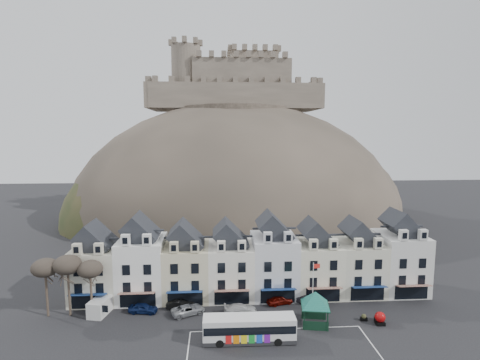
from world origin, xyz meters
name	(u,v)px	position (x,y,z in m)	size (l,w,h in m)	color
ground	(265,352)	(0.00, 0.00, 0.00)	(300.00, 300.00, 0.00)	black
coach_bay_markings	(281,345)	(2.00, 1.25, 0.00)	(22.00, 7.50, 0.01)	silver
townhouse_terrace	(253,261)	(0.15, 15.97, 5.30)	(54.40, 9.35, 11.80)	beige
castle_hill	(239,217)	(1.25, 68.95, 0.11)	(100.00, 76.00, 68.00)	#353029
castle	(235,83)	(0.51, 75.93, 40.19)	(50.20, 22.20, 22.00)	brown
tree_left_far	(45,268)	(-29.00, 10.50, 6.90)	(3.61, 3.61, 8.24)	#352D21
tree_left_mid	(67,265)	(-26.00, 10.50, 7.24)	(3.78, 3.78, 8.64)	#352D21
tree_left_near	(90,270)	(-23.00, 10.50, 6.55)	(3.43, 3.43, 7.84)	#352D21
bus	(249,327)	(-1.67, 2.45, 1.75)	(11.25, 2.77, 3.17)	#262628
bus_shelter	(315,299)	(7.33, 5.79, 3.57)	(7.14, 7.14, 4.60)	black
red_buoy	(380,318)	(16.00, 5.33, 0.88)	(1.38, 1.38, 1.71)	black
flagpole	(314,284)	(8.08, 9.58, 4.09)	(1.03, 0.21, 7.16)	silver
white_van	(102,305)	(-21.79, 11.15, 1.12)	(3.10, 5.22, 2.23)	silver
planter_west	(379,317)	(16.26, 6.33, 0.51)	(1.12, 0.74, 1.06)	black
planter_east	(364,317)	(14.26, 6.42, 0.45)	(0.99, 0.65, 0.93)	black
car_navy	(143,308)	(-16.00, 10.57, 0.69)	(1.63, 4.06, 1.38)	#0D1942
car_black	(181,305)	(-10.80, 11.32, 0.67)	(1.42, 4.08, 1.34)	black
car_silver	(188,310)	(-9.60, 9.74, 0.66)	(2.19, 4.67, 1.32)	#94969B
car_white	(240,309)	(-2.29, 9.50, 0.67)	(1.88, 4.62, 1.34)	silver
car_maroon	(280,300)	(3.71, 12.00, 0.67)	(1.58, 3.92, 1.34)	#530A04
car_charcoal	(310,300)	(8.23, 11.72, 0.65)	(1.38, 3.97, 1.31)	black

